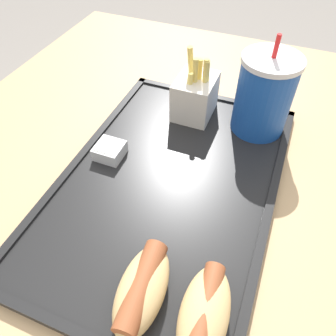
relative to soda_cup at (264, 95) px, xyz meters
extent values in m
cube|color=tan|center=(0.21, -0.09, -0.45)|extent=(1.11, 0.88, 0.75)
cube|color=black|center=(0.17, -0.10, -0.07)|extent=(0.47, 0.31, 0.01)
cube|color=black|center=(0.17, -0.25, -0.06)|extent=(0.47, 0.01, 0.00)
cube|color=black|center=(0.17, 0.05, -0.06)|extent=(0.47, 0.01, 0.00)
cube|color=black|center=(-0.06, -0.10, -0.06)|extent=(0.01, 0.31, 0.00)
cylinder|color=#194CA5|center=(0.00, 0.00, 0.00)|extent=(0.09, 0.09, 0.12)
cylinder|color=silver|center=(0.00, 0.00, 0.06)|extent=(0.09, 0.09, 0.01)
cylinder|color=red|center=(0.00, 0.00, 0.08)|extent=(0.01, 0.01, 0.03)
ellipsoid|color=#DBB270|center=(0.35, 0.01, -0.05)|extent=(0.11, 0.06, 0.04)
cylinder|color=#9E512D|center=(0.35, 0.01, -0.04)|extent=(0.10, 0.03, 0.02)
ellipsoid|color=#DBB270|center=(0.35, -0.06, -0.05)|extent=(0.11, 0.06, 0.04)
cylinder|color=#9E512D|center=(0.35, -0.06, -0.04)|extent=(0.10, 0.03, 0.03)
cube|color=silver|center=(0.00, -0.11, -0.03)|extent=(0.08, 0.06, 0.07)
cylinder|color=#EACC60|center=(0.00, -0.11, 0.01)|extent=(0.01, 0.01, 0.07)
cylinder|color=#EACC60|center=(0.00, -0.10, 0.00)|extent=(0.02, 0.01, 0.08)
cylinder|color=#EACC60|center=(0.02, -0.12, -0.01)|extent=(0.01, 0.01, 0.06)
cylinder|color=#EACC60|center=(-0.01, -0.13, 0.01)|extent=(0.02, 0.02, 0.08)
cylinder|color=#EACC60|center=(0.01, -0.10, 0.00)|extent=(0.01, 0.01, 0.08)
cylinder|color=#EACC60|center=(0.01, -0.11, 0.01)|extent=(0.01, 0.01, 0.07)
cube|color=silver|center=(0.16, -0.20, -0.06)|extent=(0.04, 0.04, 0.02)
cube|color=white|center=(0.16, -0.20, -0.05)|extent=(0.04, 0.04, 0.00)
camera|label=1|loc=(0.47, 0.02, 0.31)|focal=35.00mm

